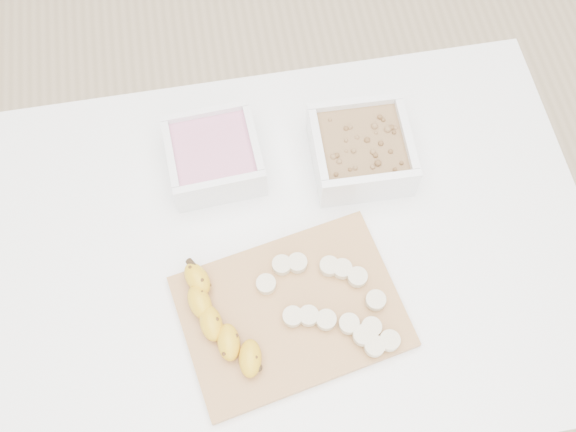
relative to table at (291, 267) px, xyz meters
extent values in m
plane|color=#C6AD89|center=(0.00, 0.00, -0.65)|extent=(3.50, 3.50, 0.00)
cube|color=white|center=(0.00, 0.00, 0.08)|extent=(1.00, 0.70, 0.04)
cylinder|color=white|center=(0.44, -0.29, -0.30)|extent=(0.05, 0.05, 0.71)
cylinder|color=white|center=(-0.44, 0.29, -0.30)|extent=(0.05, 0.05, 0.71)
cylinder|color=white|center=(0.44, 0.29, -0.30)|extent=(0.05, 0.05, 0.71)
cube|color=white|center=(-0.10, 0.17, 0.13)|extent=(0.16, 0.16, 0.07)
cube|color=#C97999|center=(-0.10, 0.17, 0.13)|extent=(0.13, 0.13, 0.04)
cube|color=white|center=(0.14, 0.14, 0.13)|extent=(0.17, 0.17, 0.08)
cube|color=brown|center=(0.14, 0.14, 0.14)|extent=(0.14, 0.14, 0.04)
cube|color=tan|center=(-0.02, -0.11, 0.10)|extent=(0.37, 0.29, 0.01)
cylinder|color=beige|center=(-0.05, -0.06, 0.12)|extent=(0.03, 0.03, 0.01)
cylinder|color=beige|center=(-0.02, -0.04, 0.12)|extent=(0.03, 0.03, 0.01)
cylinder|color=beige|center=(0.00, -0.04, 0.12)|extent=(0.03, 0.03, 0.01)
cylinder|color=beige|center=(0.05, -0.05, 0.12)|extent=(0.03, 0.03, 0.01)
cylinder|color=beige|center=(0.07, -0.06, 0.12)|extent=(0.03, 0.03, 0.01)
cylinder|color=beige|center=(0.09, -0.08, 0.12)|extent=(0.03, 0.03, 0.01)
cylinder|color=beige|center=(0.11, -0.12, 0.12)|extent=(0.03, 0.03, 0.01)
cylinder|color=beige|center=(-0.02, -0.12, 0.12)|extent=(0.03, 0.03, 0.01)
cylinder|color=beige|center=(0.00, -0.12, 0.12)|extent=(0.03, 0.03, 0.01)
cylinder|color=beige|center=(0.03, -0.14, 0.12)|extent=(0.03, 0.03, 0.01)
cylinder|color=beige|center=(0.06, -0.15, 0.12)|extent=(0.03, 0.03, 0.01)
cylinder|color=beige|center=(0.09, -0.16, 0.12)|extent=(0.03, 0.03, 0.01)
cylinder|color=beige|center=(0.12, -0.18, 0.12)|extent=(0.03, 0.03, 0.01)
cylinder|color=beige|center=(0.09, -0.19, 0.12)|extent=(0.03, 0.03, 0.01)
cylinder|color=beige|center=(0.08, -0.17, 0.12)|extent=(0.03, 0.03, 0.01)
camera|label=1|loc=(-0.07, -0.38, 1.07)|focal=40.00mm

